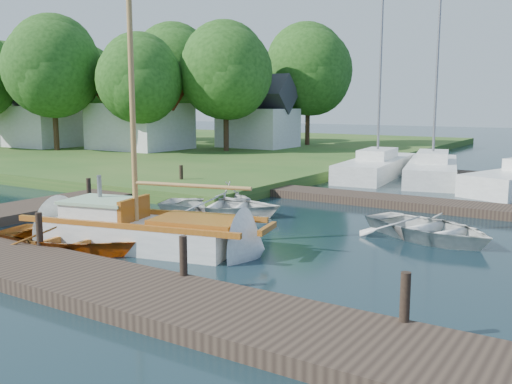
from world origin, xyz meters
The scene contains 27 objects.
ground centered at (0.00, 0.00, 0.00)m, with size 160.00×160.00×0.00m, color black.
near_dock centered at (0.00, -6.00, 0.15)m, with size 18.00×2.20×0.30m, color #2E231C.
left_dock centered at (-8.00, 2.00, 0.15)m, with size 2.20×18.00×0.30m, color #2E231C.
far_dock centered at (2.00, 6.50, 0.15)m, with size 14.00×1.60×0.30m, color #2E231C.
shore centered at (-28.00, 22.00, 0.25)m, with size 50.00×40.00×0.50m, color #25511B.
mooring_post_1 centered at (-3.00, -5.00, 0.70)m, with size 0.16×0.16×0.80m, color black.
mooring_post_2 centered at (1.50, -5.00, 0.70)m, with size 0.16×0.16×0.80m, color black.
mooring_post_3 centered at (6.00, -5.00, 0.70)m, with size 0.16×0.16×0.80m, color black.
mooring_post_4 centered at (-7.00, 0.00, 0.70)m, with size 0.16×0.16×0.80m, color black.
mooring_post_5 centered at (-7.00, 5.00, 0.70)m, with size 0.16×0.16×0.80m, color black.
sailboat centered at (-1.45, -2.87, 0.34)m, with size 7.41×3.50×9.83m.
dinghy centered at (-2.98, -4.17, 0.42)m, with size 2.89×4.04×0.84m, color brown.
tender_a centered at (-2.39, 1.54, 0.42)m, with size 2.89×4.04×0.84m, color beige.
tender_b centered at (-2.93, 2.88, 0.53)m, with size 1.72×1.99×1.05m, color beige.
tender_c centered at (4.38, 1.98, 0.40)m, with size 2.78×3.89×0.81m, color beige.
marina_boat_0 centered at (-1.77, 14.16, 0.57)m, with size 3.10×8.67×10.57m.
marina_boat_1 centered at (0.97, 14.34, 0.57)m, with size 4.13×8.59×11.48m.
house_a centered at (-20.00, 16.00, 2.96)m, with size 6.30×5.00×6.29m.
house_b centered at (-28.00, 14.00, 2.77)m, with size 5.77×4.50×5.79m.
house_c centered at (-14.00, 22.00, 2.58)m, with size 5.25×4.00×5.28m.
tree_1 centered at (-24.00, 12.05, 6.09)m, with size 6.70×6.70×9.20m.
tree_2 centered at (-18.00, 14.05, 5.25)m, with size 5.83×5.75×7.82m.
tree_3 centered at (-14.00, 18.05, 5.81)m, with size 6.41×6.38×8.74m.
tree_4 centered at (-22.00, 22.05, 6.37)m, with size 7.01×7.01×9.66m.
tree_5 centered at (-30.00, 20.05, 5.42)m, with size 6.00×5.94×8.10m.
tree_6 centered at (-36.00, 16.05, 5.64)m, with size 6.24×6.20×8.46m.
tree_7 centered at (-12.00, 26.05, 6.20)m, with size 6.83×6.83×9.38m.
Camera 1 is at (8.67, -13.46, 3.70)m, focal length 40.00 mm.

